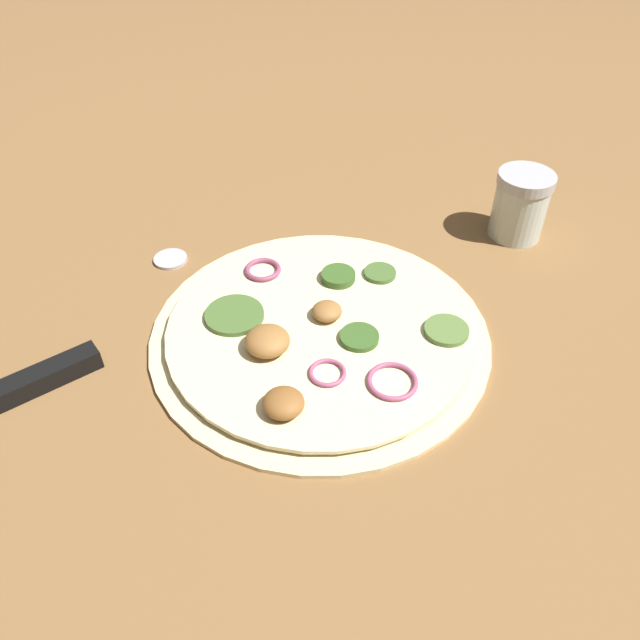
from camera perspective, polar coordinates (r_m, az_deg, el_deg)
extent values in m
plane|color=brown|center=(0.58, 0.00, -1.39)|extent=(3.00, 3.00, 0.00)
cylinder|color=beige|center=(0.58, 0.00, -1.07)|extent=(0.31, 0.31, 0.01)
cylinder|color=beige|center=(0.57, 0.00, -0.59)|extent=(0.28, 0.28, 0.00)
ellipsoid|color=#996633|center=(0.54, -4.84, -1.91)|extent=(0.04, 0.04, 0.02)
cylinder|color=#47662D|center=(0.58, -7.83, 0.45)|extent=(0.06, 0.06, 0.00)
ellipsoid|color=#996633|center=(0.58, 0.64, 0.82)|extent=(0.03, 0.03, 0.01)
torus|color=#934266|center=(0.63, -5.25, 4.61)|extent=(0.04, 0.04, 0.01)
cylinder|color=#567538|center=(0.57, 11.49, -0.93)|extent=(0.04, 0.04, 0.01)
cylinder|color=#385B23|center=(0.62, 1.68, 4.03)|extent=(0.03, 0.03, 0.01)
torus|color=#A34C70|center=(0.52, 6.64, -5.58)|extent=(0.04, 0.04, 0.00)
torus|color=#A34C70|center=(0.53, 0.55, -4.84)|extent=(0.03, 0.03, 0.00)
cylinder|color=#385B23|center=(0.56, 3.62, -1.58)|extent=(0.04, 0.04, 0.01)
ellipsoid|color=brown|center=(0.50, -3.36, -7.58)|extent=(0.03, 0.03, 0.02)
cylinder|color=#47662D|center=(0.63, 5.51, 4.29)|extent=(0.03, 0.03, 0.00)
cube|color=black|center=(0.58, -25.05, -5.30)|extent=(0.08, 0.11, 0.02)
cylinder|color=silver|center=(0.73, 17.73, 9.56)|extent=(0.06, 0.06, 0.06)
cylinder|color=#B2B2B7|center=(0.71, 18.37, 12.10)|extent=(0.06, 0.06, 0.01)
cylinder|color=#B2B2B7|center=(0.69, -13.53, 5.55)|extent=(0.04, 0.04, 0.01)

